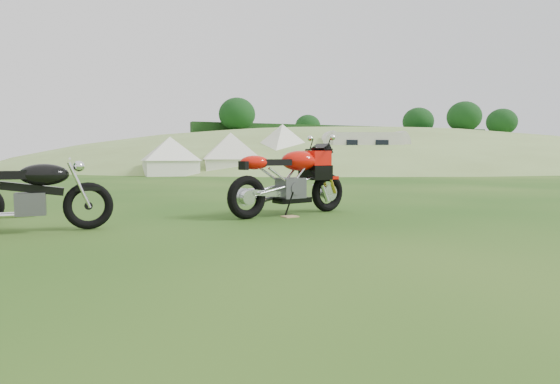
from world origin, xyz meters
name	(u,v)px	position (x,y,z in m)	size (l,w,h in m)	color
ground	(314,235)	(0.00, 0.00, 0.00)	(120.00, 120.00, 0.00)	#14420E
hillside	(354,165)	(24.00, 40.00, 0.00)	(80.00, 64.00, 8.00)	olive
hedgerow	(354,165)	(24.00, 40.00, 0.00)	(36.00, 1.20, 8.60)	black
sport_motorcycle	(290,174)	(0.47, 1.94, 0.68)	(2.26, 0.56, 1.36)	red
plywood_board	(290,217)	(0.37, 1.68, 0.01)	(0.24, 0.19, 0.02)	tan
vintage_moto_b	(28,193)	(-3.33, 1.43, 0.52)	(1.96, 0.45, 1.03)	black
tent_left	(170,154)	(0.98, 19.12, 1.11)	(2.56, 2.56, 2.21)	white
tent_mid	(231,152)	(4.15, 19.03, 1.20)	(2.76, 2.76, 2.39)	silver
tent_right	(282,149)	(7.87, 20.93, 1.40)	(3.22, 3.22, 2.79)	white
caravan	(364,152)	(12.63, 19.44, 1.22)	(5.22, 2.33, 2.44)	silver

